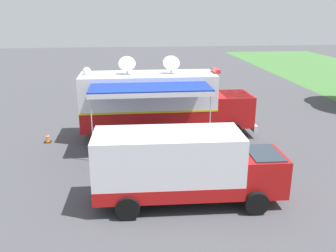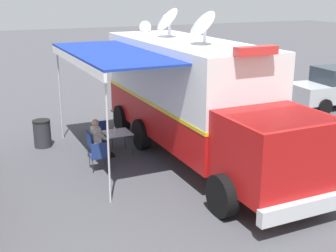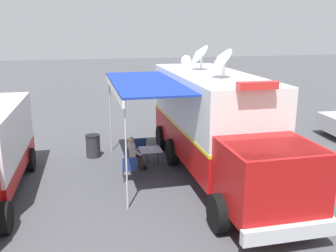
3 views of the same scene
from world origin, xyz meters
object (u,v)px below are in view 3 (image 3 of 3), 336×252
at_px(seated_responder, 134,153).
at_px(trash_bin, 93,146).
at_px(folding_chair_beside_table, 141,148).
at_px(water_bottle, 147,148).
at_px(folding_chair_spare_by_truck, 130,167).
at_px(command_truck, 215,121).
at_px(traffic_cone, 163,125).
at_px(folding_chair_at_table, 129,157).
at_px(folding_table, 150,151).

height_order(seated_responder, trash_bin, seated_responder).
bearing_deg(folding_chair_beside_table, water_bottle, 95.05).
xyz_separation_m(folding_chair_beside_table, trash_bin, (1.79, -0.89, -0.06)).
distance_m(folding_chair_spare_by_truck, seated_responder, 1.06).
height_order(command_truck, folding_chair_beside_table, command_truck).
xyz_separation_m(folding_chair_beside_table, traffic_cone, (-1.84, -4.21, -0.23)).
bearing_deg(folding_chair_spare_by_truck, seated_responder, -106.34).
xyz_separation_m(folding_chair_at_table, folding_chair_spare_by_truck, (0.11, 1.01, 0.00)).
height_order(water_bottle, traffic_cone, water_bottle).
xyz_separation_m(folding_table, folding_chair_at_table, (0.80, 0.04, -0.16)).
relative_size(folding_chair_at_table, seated_responder, 0.70).
relative_size(folding_table, water_bottle, 3.59).
xyz_separation_m(folding_table, seated_responder, (0.61, 0.04, -0.02)).
bearing_deg(traffic_cone, folding_chair_beside_table, 66.43).
bearing_deg(folding_chair_spare_by_truck, trash_bin, -68.39).
relative_size(command_truck, water_bottle, 42.42).
distance_m(folding_chair_at_table, traffic_cone, 5.65).
relative_size(folding_table, trash_bin, 0.88).
height_order(folding_chair_at_table, folding_chair_beside_table, same).
distance_m(seated_responder, traffic_cone, 5.58).
bearing_deg(traffic_cone, water_bottle, 71.44).
height_order(folding_table, folding_chair_spare_by_truck, folding_chair_spare_by_truck).
relative_size(folding_table, seated_responder, 0.64).
distance_m(folding_chair_at_table, folding_chair_spare_by_truck, 1.02).
bearing_deg(folding_chair_at_table, folding_table, -177.18).
height_order(folding_table, trash_bin, trash_bin).
relative_size(folding_table, folding_chair_spare_by_truck, 0.92).
height_order(folding_chair_at_table, traffic_cone, folding_chair_at_table).
relative_size(folding_table, folding_chair_at_table, 0.92).
height_order(folding_chair_spare_by_truck, trash_bin, trash_bin).
bearing_deg(water_bottle, folding_chair_at_table, -9.23).
relative_size(water_bottle, traffic_cone, 0.39).
relative_size(command_truck, folding_table, 11.82).
distance_m(command_truck, water_bottle, 2.66).
height_order(folding_table, traffic_cone, folding_table).
height_order(folding_chair_at_table, seated_responder, seated_responder).
xyz_separation_m(water_bottle, traffic_cone, (-1.75, -5.21, -0.55)).
relative_size(folding_chair_spare_by_truck, seated_responder, 0.70).
bearing_deg(folding_chair_spare_by_truck, folding_chair_at_table, -96.04).
xyz_separation_m(seated_responder, trash_bin, (1.40, -1.78, -0.20)).
height_order(folding_chair_beside_table, traffic_cone, folding_chair_beside_table).
xyz_separation_m(folding_chair_at_table, folding_chair_beside_table, (-0.58, -0.89, 0.00)).
bearing_deg(folding_chair_at_table, folding_chair_beside_table, -123.04).
bearing_deg(folding_chair_beside_table, folding_chair_at_table, 56.96).
relative_size(folding_chair_beside_table, trash_bin, 0.96).
distance_m(command_truck, folding_table, 2.69).
xyz_separation_m(folding_table, folding_chair_beside_table, (0.22, -0.85, -0.16)).
relative_size(folding_chair_at_table, folding_chair_spare_by_truck, 1.00).
bearing_deg(trash_bin, folding_chair_beside_table, 153.46).
distance_m(folding_table, folding_chair_spare_by_truck, 1.40).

